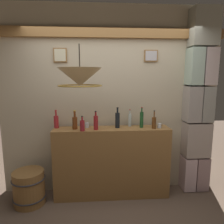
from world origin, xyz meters
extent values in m
cube|color=#BCAD8E|center=(0.00, 1.10, 1.43)|extent=(3.36, 0.08, 2.86)
cube|color=olive|center=(0.00, 1.04, 2.44)|extent=(3.36, 0.10, 0.14)
cube|color=olive|center=(-0.74, 1.05, 2.12)|extent=(0.19, 0.03, 0.20)
cube|color=beige|center=(-0.74, 1.03, 2.12)|extent=(0.16, 0.01, 0.17)
cube|color=olive|center=(0.60, 1.05, 2.12)|extent=(0.20, 0.03, 0.17)
cube|color=#B4AFB0|center=(0.60, 1.03, 2.12)|extent=(0.17, 0.01, 0.14)
cube|color=beige|center=(1.24, 0.96, 0.28)|extent=(0.18, 0.32, 0.54)
cube|color=gray|center=(1.44, 0.96, 0.28)|extent=(0.20, 0.32, 0.54)
cube|color=#AB9B90|center=(1.34, 0.96, 0.84)|extent=(0.39, 0.32, 0.54)
cube|color=#9E958D|center=(1.24, 0.96, 1.40)|extent=(0.21, 0.32, 0.54)
cube|color=gray|center=(1.44, 0.96, 1.40)|extent=(0.18, 0.32, 0.54)
cube|color=#A4BCA8|center=(1.24, 0.96, 1.96)|extent=(0.19, 0.32, 0.54)
cube|color=#C3AFAA|center=(1.44, 0.96, 1.96)|extent=(0.19, 0.32, 0.54)
cube|color=gray|center=(1.34, 0.96, 2.52)|extent=(0.38, 0.32, 0.54)
cube|color=olive|center=(0.00, 0.85, 0.53)|extent=(1.71, 0.34, 1.06)
cylinder|color=#194B21|center=(0.44, 0.86, 1.18)|extent=(0.05, 0.05, 0.23)
cylinder|color=#194B21|center=(0.44, 0.86, 1.33)|extent=(0.02, 0.02, 0.06)
cylinder|color=maroon|center=(0.44, 0.86, 1.37)|extent=(0.02, 0.02, 0.01)
cylinder|color=brown|center=(-0.53, 0.84, 1.15)|extent=(0.07, 0.07, 0.17)
cylinder|color=brown|center=(-0.53, 0.84, 1.28)|extent=(0.03, 0.03, 0.09)
cylinder|color=#B7932D|center=(-0.53, 0.84, 1.33)|extent=(0.04, 0.04, 0.01)
cylinder|color=silver|center=(0.28, 0.96, 1.16)|extent=(0.05, 0.05, 0.18)
cylinder|color=silver|center=(0.28, 0.96, 1.28)|extent=(0.02, 0.02, 0.06)
cylinder|color=maroon|center=(0.28, 0.96, 1.32)|extent=(0.02, 0.02, 0.01)
cylinder|color=maroon|center=(-0.42, 0.73, 1.14)|extent=(0.07, 0.07, 0.15)
cylinder|color=maroon|center=(-0.42, 0.73, 1.24)|extent=(0.02, 0.02, 0.05)
cylinder|color=black|center=(-0.42, 0.73, 1.27)|extent=(0.03, 0.03, 0.01)
cylinder|color=maroon|center=(-0.82, 0.93, 1.15)|extent=(0.07, 0.07, 0.18)
cylinder|color=maroon|center=(-0.82, 0.93, 1.28)|extent=(0.02, 0.02, 0.08)
cylinder|color=maroon|center=(-0.82, 0.93, 1.33)|extent=(0.03, 0.03, 0.01)
cylinder|color=maroon|center=(-0.23, 0.78, 1.16)|extent=(0.06, 0.06, 0.20)
cylinder|color=maroon|center=(-0.23, 0.78, 1.29)|extent=(0.02, 0.02, 0.06)
cylinder|color=black|center=(-0.23, 0.78, 1.33)|extent=(0.03, 0.03, 0.01)
cylinder|color=black|center=(0.09, 0.88, 1.18)|extent=(0.07, 0.07, 0.22)
cylinder|color=black|center=(0.09, 0.88, 1.32)|extent=(0.03, 0.03, 0.07)
cylinder|color=black|center=(0.09, 0.88, 1.36)|extent=(0.03, 0.03, 0.01)
cylinder|color=brown|center=(0.61, 0.79, 1.15)|extent=(0.06, 0.06, 0.16)
cylinder|color=brown|center=(0.61, 0.79, 1.27)|extent=(0.02, 0.02, 0.09)
cylinder|color=black|center=(0.61, 0.79, 1.32)|extent=(0.02, 0.02, 0.01)
cylinder|color=silver|center=(-0.37, 0.91, 1.10)|extent=(0.06, 0.06, 0.07)
cylinder|color=silver|center=(0.70, 0.82, 1.10)|extent=(0.06, 0.06, 0.07)
cone|color=beige|center=(-0.40, 0.22, 1.81)|extent=(0.49, 0.49, 0.20)
cylinder|color=black|center=(-0.40, 0.22, 2.04)|extent=(0.01, 0.01, 0.25)
torus|color=#AD8433|center=(-0.40, 0.22, 1.72)|extent=(0.49, 0.49, 0.02)
cylinder|color=olive|center=(-1.20, 0.71, 0.25)|extent=(0.43, 0.43, 0.49)
torus|color=#333338|center=(-1.20, 0.71, 0.38)|extent=(0.46, 0.46, 0.02)
torus|color=#333338|center=(-1.20, 0.71, 0.11)|extent=(0.46, 0.46, 0.02)
camera|label=1|loc=(-0.22, -2.15, 1.82)|focal=33.68mm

